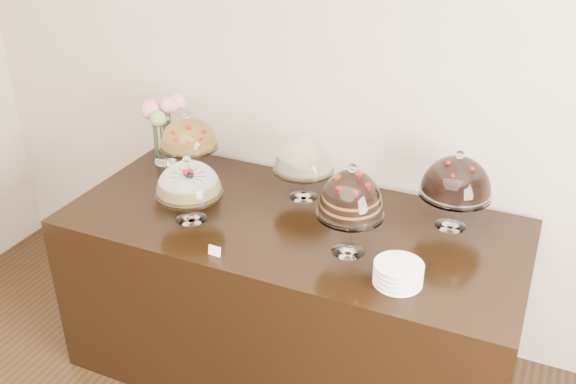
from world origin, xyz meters
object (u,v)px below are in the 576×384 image
at_px(cake_stand_sugar_sponge, 188,182).
at_px(flower_vase, 162,119).
at_px(display_counter, 292,296).
at_px(cake_stand_fruit_tart, 188,135).
at_px(plate_stack, 398,274).
at_px(cake_stand_cheesecake, 304,159).
at_px(cake_stand_dark_choco, 457,179).
at_px(cake_stand_choco_layer, 351,197).

height_order(cake_stand_sugar_sponge, flower_vase, flower_vase).
height_order(display_counter, flower_vase, flower_vase).
height_order(cake_stand_fruit_tart, plate_stack, cake_stand_fruit_tart).
distance_m(cake_stand_sugar_sponge, cake_stand_cheesecake, 0.59).
distance_m(cake_stand_dark_choco, plate_stack, 0.60).
bearing_deg(cake_stand_sugar_sponge, cake_stand_choco_layer, 2.77).
distance_m(cake_stand_choco_layer, cake_stand_fruit_tart, 1.09).
bearing_deg(cake_stand_cheesecake, cake_stand_fruit_tart, -177.33).
relative_size(cake_stand_sugar_sponge, plate_stack, 1.69).
distance_m(flower_vase, plate_stack, 1.65).
xyz_separation_m(cake_stand_dark_choco, cake_stand_fruit_tart, (-1.40, -0.05, -0.01)).
relative_size(flower_vase, plate_stack, 2.01).
bearing_deg(cake_stand_dark_choco, cake_stand_cheesecake, -178.68).
relative_size(cake_stand_choco_layer, cake_stand_fruit_tart, 1.14).
bearing_deg(cake_stand_cheesecake, cake_stand_sugar_sponge, -133.44).
bearing_deg(flower_vase, cake_stand_fruit_tart, -21.88).
bearing_deg(cake_stand_choco_layer, flower_vase, 160.24).
bearing_deg(display_counter, flower_vase, 161.53).
xyz_separation_m(cake_stand_cheesecake, plate_stack, (0.64, -0.54, -0.17)).
relative_size(cake_stand_choco_layer, cake_stand_cheesecake, 1.25).
xyz_separation_m(cake_stand_cheesecake, flower_vase, (-0.88, 0.06, 0.05)).
bearing_deg(cake_stand_cheesecake, plate_stack, -39.79).
bearing_deg(display_counter, cake_stand_cheesecake, 100.52).
bearing_deg(cake_stand_cheesecake, display_counter, -79.48).
bearing_deg(cake_stand_fruit_tart, display_counter, -17.32).
distance_m(cake_stand_fruit_tart, flower_vase, 0.25).
bearing_deg(cake_stand_fruit_tart, cake_stand_dark_choco, 1.95).
xyz_separation_m(cake_stand_choco_layer, cake_stand_fruit_tart, (-1.03, 0.36, -0.03)).
distance_m(cake_stand_sugar_sponge, cake_stand_fruit_tart, 0.47).
height_order(cake_stand_dark_choco, flower_vase, flower_vase).
xyz_separation_m(cake_stand_cheesecake, cake_stand_dark_choco, (0.75, 0.02, 0.03)).
distance_m(cake_stand_cheesecake, cake_stand_fruit_tart, 0.65).
bearing_deg(display_counter, cake_stand_sugar_sponge, -158.16).
bearing_deg(cake_stand_choco_layer, display_counter, 156.79).
bearing_deg(cake_stand_dark_choco, plate_stack, -100.74).
distance_m(cake_stand_sugar_sponge, cake_stand_dark_choco, 1.24).
bearing_deg(plate_stack, cake_stand_choco_layer, 151.14).
distance_m(cake_stand_dark_choco, flower_vase, 1.63).
relative_size(cake_stand_sugar_sponge, flower_vase, 0.84).
height_order(cake_stand_sugar_sponge, cake_stand_fruit_tart, cake_stand_fruit_tart).
bearing_deg(cake_stand_fruit_tart, cake_stand_choco_layer, -19.28).
xyz_separation_m(display_counter, cake_stand_cheesecake, (-0.05, 0.25, 0.66)).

